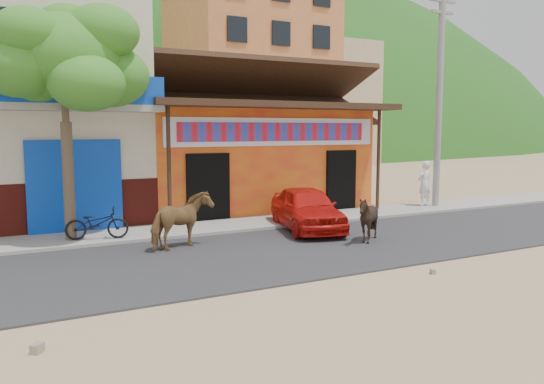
{
  "coord_description": "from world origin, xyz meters",
  "views": [
    {
      "loc": [
        -6.24,
        -8.44,
        2.92
      ],
      "look_at": [
        -0.24,
        3.0,
        1.4
      ],
      "focal_mm": 35.0,
      "sensor_mm": 36.0,
      "label": 1
    }
  ],
  "objects_px": {
    "cow_tan": "(181,221)",
    "scooter": "(97,223)",
    "utility_pole": "(439,96)",
    "cow_dark": "(368,219)",
    "tree": "(66,122)",
    "red_car": "(307,208)",
    "pedestrian": "(424,184)"
  },
  "relations": [
    {
      "from": "cow_tan",
      "to": "pedestrian",
      "type": "relative_size",
      "value": 0.97
    },
    {
      "from": "cow_tan",
      "to": "cow_dark",
      "type": "height_order",
      "value": "cow_tan"
    },
    {
      "from": "utility_pole",
      "to": "cow_tan",
      "type": "distance_m",
      "value": 11.23
    },
    {
      "from": "utility_pole",
      "to": "tree",
      "type": "bearing_deg",
      "value": -179.1
    },
    {
      "from": "tree",
      "to": "pedestrian",
      "type": "bearing_deg",
      "value": 1.51
    },
    {
      "from": "pedestrian",
      "to": "tree",
      "type": "bearing_deg",
      "value": -9.04
    },
    {
      "from": "cow_tan",
      "to": "cow_dark",
      "type": "distance_m",
      "value": 4.72
    },
    {
      "from": "scooter",
      "to": "red_car",
      "type": "bearing_deg",
      "value": -86.63
    },
    {
      "from": "utility_pole",
      "to": "scooter",
      "type": "distance_m",
      "value": 12.73
    },
    {
      "from": "utility_pole",
      "to": "cow_tan",
      "type": "xyz_separation_m",
      "value": [
        -10.49,
        -2.16,
        -3.4
      ]
    },
    {
      "from": "red_car",
      "to": "pedestrian",
      "type": "bearing_deg",
      "value": 29.43
    },
    {
      "from": "cow_dark",
      "to": "red_car",
      "type": "distance_m",
      "value": 2.24
    },
    {
      "from": "utility_pole",
      "to": "cow_tan",
      "type": "relative_size",
      "value": 4.95
    },
    {
      "from": "scooter",
      "to": "pedestrian",
      "type": "bearing_deg",
      "value": -73.23
    },
    {
      "from": "cow_dark",
      "to": "tree",
      "type": "bearing_deg",
      "value": -113.47
    },
    {
      "from": "tree",
      "to": "cow_dark",
      "type": "bearing_deg",
      "value": -27.36
    },
    {
      "from": "tree",
      "to": "scooter",
      "type": "relative_size",
      "value": 3.84
    },
    {
      "from": "red_car",
      "to": "scooter",
      "type": "bearing_deg",
      "value": -176.19
    },
    {
      "from": "tree",
      "to": "cow_tan",
      "type": "distance_m",
      "value": 3.87
    },
    {
      "from": "cow_tan",
      "to": "scooter",
      "type": "relative_size",
      "value": 1.03
    },
    {
      "from": "red_car",
      "to": "scooter",
      "type": "distance_m",
      "value": 5.76
    },
    {
      "from": "utility_pole",
      "to": "cow_dark",
      "type": "relative_size",
      "value": 6.68
    },
    {
      "from": "cow_dark",
      "to": "cow_tan",
      "type": "bearing_deg",
      "value": -105.19
    },
    {
      "from": "cow_tan",
      "to": "red_car",
      "type": "distance_m",
      "value": 4.01
    },
    {
      "from": "cow_tan",
      "to": "scooter",
      "type": "xyz_separation_m",
      "value": [
        -1.71,
        1.67,
        -0.19
      ]
    },
    {
      "from": "red_car",
      "to": "tree",
      "type": "bearing_deg",
      "value": -177.76
    },
    {
      "from": "cow_tan",
      "to": "cow_dark",
      "type": "bearing_deg",
      "value": -134.46
    },
    {
      "from": "utility_pole",
      "to": "pedestrian",
      "type": "xyz_separation_m",
      "value": [
        -0.45,
        0.13,
        -3.17
      ]
    },
    {
      "from": "cow_dark",
      "to": "red_car",
      "type": "xyz_separation_m",
      "value": [
        -0.51,
        2.18,
        0.03
      ]
    },
    {
      "from": "tree",
      "to": "pedestrian",
      "type": "distance_m",
      "value": 12.54
    },
    {
      "from": "utility_pole",
      "to": "scooter",
      "type": "xyz_separation_m",
      "value": [
        -12.2,
        -0.49,
        -3.59
      ]
    },
    {
      "from": "scooter",
      "to": "pedestrian",
      "type": "relative_size",
      "value": 0.94
    }
  ]
}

